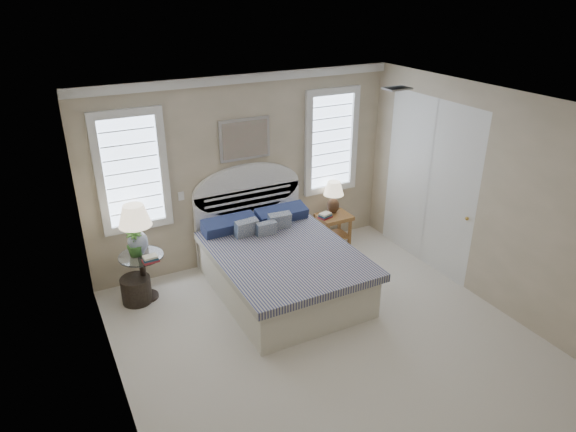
{
  "coord_description": "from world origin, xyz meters",
  "views": [
    {
      "loc": [
        -2.62,
        -3.87,
        3.78
      ],
      "look_at": [
        -0.09,
        1.0,
        1.28
      ],
      "focal_mm": 32.0,
      "sensor_mm": 36.0,
      "label": 1
    }
  ],
  "objects_px": {
    "lamp_right": "(334,194)",
    "nightstand_right": "(334,224)",
    "bed": "(278,263)",
    "lamp_left": "(135,224)",
    "side_table_left": "(143,272)",
    "floor_pot": "(136,290)"
  },
  "relations": [
    {
      "from": "bed",
      "to": "floor_pot",
      "type": "height_order",
      "value": "bed"
    },
    {
      "from": "nightstand_right",
      "to": "lamp_right",
      "type": "distance_m",
      "value": 0.47
    },
    {
      "from": "bed",
      "to": "lamp_left",
      "type": "distance_m",
      "value": 1.9
    },
    {
      "from": "lamp_right",
      "to": "nightstand_right",
      "type": "bearing_deg",
      "value": -112.26
    },
    {
      "from": "bed",
      "to": "nightstand_right",
      "type": "relative_size",
      "value": 4.29
    },
    {
      "from": "side_table_left",
      "to": "lamp_left",
      "type": "relative_size",
      "value": 0.94
    },
    {
      "from": "side_table_left",
      "to": "nightstand_right",
      "type": "height_order",
      "value": "side_table_left"
    },
    {
      "from": "floor_pot",
      "to": "lamp_left",
      "type": "distance_m",
      "value": 0.88
    },
    {
      "from": "bed",
      "to": "nightstand_right",
      "type": "bearing_deg",
      "value": 28.03
    },
    {
      "from": "nightstand_right",
      "to": "lamp_right",
      "type": "height_order",
      "value": "lamp_right"
    },
    {
      "from": "lamp_right",
      "to": "floor_pot",
      "type": "bearing_deg",
      "value": -175.4
    },
    {
      "from": "side_table_left",
      "to": "floor_pot",
      "type": "xyz_separation_m",
      "value": [
        -0.12,
        -0.04,
        -0.21
      ]
    },
    {
      "from": "lamp_left",
      "to": "side_table_left",
      "type": "bearing_deg",
      "value": -88.28
    },
    {
      "from": "floor_pot",
      "to": "lamp_right",
      "type": "relative_size",
      "value": 0.75
    },
    {
      "from": "lamp_right",
      "to": "side_table_left",
      "type": "bearing_deg",
      "value": -175.95
    },
    {
      "from": "bed",
      "to": "lamp_right",
      "type": "bearing_deg",
      "value": 30.87
    },
    {
      "from": "nightstand_right",
      "to": "lamp_left",
      "type": "relative_size",
      "value": 0.79
    },
    {
      "from": "bed",
      "to": "side_table_left",
      "type": "height_order",
      "value": "bed"
    },
    {
      "from": "side_table_left",
      "to": "nightstand_right",
      "type": "xyz_separation_m",
      "value": [
        2.95,
        0.1,
        -0.0
      ]
    },
    {
      "from": "bed",
      "to": "lamp_right",
      "type": "relative_size",
      "value": 4.48
    },
    {
      "from": "bed",
      "to": "side_table_left",
      "type": "bearing_deg",
      "value": 160.26
    },
    {
      "from": "side_table_left",
      "to": "lamp_right",
      "type": "bearing_deg",
      "value": 4.05
    }
  ]
}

